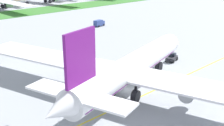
{
  "coord_description": "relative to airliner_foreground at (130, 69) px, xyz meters",
  "views": [
    {
      "loc": [
        -43.98,
        -39.46,
        26.59
      ],
      "look_at": [
        2.57,
        8.14,
        3.7
      ],
      "focal_mm": 47.0,
      "sensor_mm": 36.0,
      "label": 1
    }
  ],
  "objects": [
    {
      "name": "service_truck_fuel_bowser",
      "position": [
        42.31,
        56.67,
        -4.28
      ],
      "size": [
        5.53,
        3.14,
        2.79
      ],
      "color": "#33478C",
      "rests_on": "ground"
    },
    {
      "name": "ground_crew_marshaller_front",
      "position": [
        -0.57,
        -2.54,
        -4.73
      ],
      "size": [
        0.3,
        0.61,
        1.75
      ],
      "color": "black",
      "rests_on": "ground"
    },
    {
      "name": "parked_airliner_far_left",
      "position": [
        34.35,
        137.18,
        -0.72
      ],
      "size": [
        44.11,
        69.45,
        14.94
      ],
      "color": "white",
      "rests_on": "ground"
    },
    {
      "name": "pushback_tug",
      "position": [
        25.18,
        6.6,
        -4.79
      ],
      "size": [
        6.03,
        3.42,
        2.2
      ],
      "color": "#26262B",
      "rests_on": "ground"
    },
    {
      "name": "apron_taxi_line",
      "position": [
        1.53,
        -2.53,
        -5.79
      ],
      "size": [
        280.0,
        0.36,
        0.01
      ],
      "primitive_type": "cube",
      "color": "yellow",
      "rests_on": "ground"
    },
    {
      "name": "airliner_foreground",
      "position": [
        0.0,
        0.0,
        0.0
      ],
      "size": [
        49.36,
        78.96,
        17.06
      ],
      "color": "white",
      "rests_on": "ground"
    },
    {
      "name": "ground_plane",
      "position": [
        1.53,
        1.31,
        -5.79
      ],
      "size": [
        600.0,
        600.0,
        0.0
      ],
      "primitive_type": "plane",
      "color": "#9399A0",
      "rests_on": "ground"
    }
  ]
}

